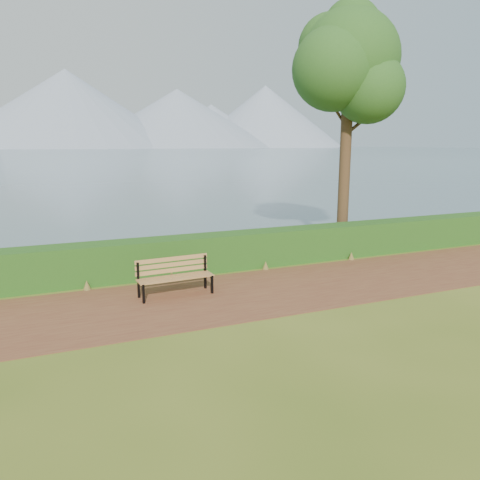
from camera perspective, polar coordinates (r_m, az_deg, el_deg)
name	(u,v)px	position (r m, az deg, el deg)	size (l,w,h in m)	color
ground	(242,298)	(10.76, 0.24, -7.14)	(140.00, 140.00, 0.00)	#49601B
path	(237,294)	(11.02, -0.38, -6.65)	(40.00, 3.40, 0.01)	brown
hedge	(205,253)	(12.96, -4.29, -1.61)	(32.00, 0.85, 1.00)	#144615
water	(47,150)	(269.41, -22.45, 10.06)	(700.00, 510.00, 0.00)	slate
mountains	(28,112)	(416.15, -24.38, 13.99)	(585.00, 190.00, 70.00)	#7B8CA4
bench	(174,274)	(10.98, -8.01, -4.10)	(1.78, 0.61, 0.88)	black
tree	(349,65)	(16.21, 13.18, 20.03)	(4.03, 3.31, 7.95)	#352415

